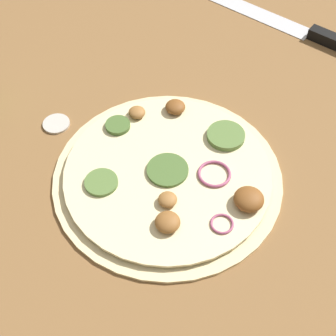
{
  "coord_description": "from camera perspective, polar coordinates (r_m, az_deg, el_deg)",
  "views": [
    {
      "loc": [
        0.0,
        0.36,
        0.47
      ],
      "look_at": [
        0.0,
        0.0,
        0.02
      ],
      "focal_mm": 50.0,
      "sensor_mm": 36.0,
      "label": 1
    }
  ],
  "objects": [
    {
      "name": "knife",
      "position": [
        0.84,
        16.17,
        15.88
      ],
      "size": [
        0.28,
        0.23,
        0.02
      ],
      "rotation": [
        0.0,
        0.0,
        5.61
      ],
      "color": "silver",
      "rests_on": "ground_plane"
    },
    {
      "name": "loose_cap",
      "position": [
        0.67,
        -13.44,
        5.37
      ],
      "size": [
        0.04,
        0.04,
        0.01
      ],
      "color": "beige",
      "rests_on": "ground_plane"
    },
    {
      "name": "ground_plane",
      "position": [
        0.59,
        0.0,
        -1.12
      ],
      "size": [
        3.0,
        3.0,
        0.0
      ],
      "primitive_type": "plane",
      "color": "brown"
    },
    {
      "name": "pizza",
      "position": [
        0.59,
        0.26,
        -0.66
      ],
      "size": [
        0.29,
        0.29,
        0.03
      ],
      "color": "beige",
      "rests_on": "ground_plane"
    }
  ]
}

